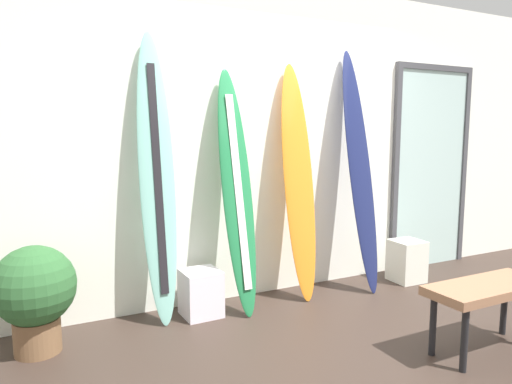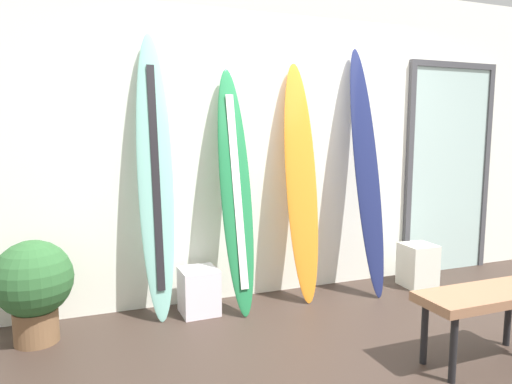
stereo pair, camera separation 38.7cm
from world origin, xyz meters
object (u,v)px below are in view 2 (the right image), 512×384
(surfboard_seafoam, at_px, (155,180))
(glass_door, at_px, (448,166))
(surfboard_navy, at_px, (367,171))
(bench, at_px, (485,301))
(potted_plant, at_px, (34,284))
(surfboard_emerald, at_px, (236,191))
(display_block_center, at_px, (199,291))
(display_block_left, at_px, (418,265))
(surfboard_sunset, at_px, (301,182))

(surfboard_seafoam, distance_m, glass_door, 3.08)
(surfboard_navy, xyz_separation_m, bench, (-0.07, -1.43, -0.71))
(potted_plant, bearing_deg, glass_door, 5.04)
(surfboard_emerald, distance_m, display_block_center, 0.87)
(surfboard_navy, distance_m, display_block_left, 1.08)
(display_block_left, relative_size, glass_door, 0.19)
(surfboard_sunset, height_order, display_block_center, surfboard_sunset)
(glass_door, distance_m, bench, 2.23)
(display_block_center, bearing_deg, glass_door, 5.02)
(surfboard_sunset, bearing_deg, display_block_center, -177.91)
(surfboard_sunset, bearing_deg, surfboard_emerald, -175.13)
(display_block_left, height_order, bench, bench)
(surfboard_seafoam, xyz_separation_m, potted_plant, (-0.89, -0.16, -0.68))
(surfboard_navy, height_order, bench, surfboard_navy)
(surfboard_navy, bearing_deg, surfboard_seafoam, 177.73)
(surfboard_navy, xyz_separation_m, potted_plant, (-2.78, -0.09, -0.70))
(surfboard_navy, bearing_deg, surfboard_emerald, 179.99)
(surfboard_seafoam, height_order, bench, surfboard_seafoam)
(display_block_left, relative_size, potted_plant, 0.56)
(surfboard_emerald, height_order, glass_door, glass_door)
(surfboard_emerald, height_order, bench, surfboard_emerald)
(surfboard_sunset, bearing_deg, glass_door, 6.51)
(surfboard_seafoam, relative_size, display_block_left, 5.46)
(surfboard_sunset, relative_size, display_block_center, 5.58)
(surfboard_sunset, relative_size, surfboard_navy, 0.93)
(bench, bearing_deg, glass_door, 53.51)
(display_block_center, bearing_deg, potted_plant, -174.91)
(surfboard_seafoam, relative_size, bench, 2.49)
(display_block_left, xyz_separation_m, bench, (-0.63, -1.36, 0.21))
(display_block_left, relative_size, display_block_center, 1.10)
(surfboard_seafoam, relative_size, potted_plant, 3.06)
(glass_door, bearing_deg, surfboard_sunset, -173.49)
(surfboard_sunset, distance_m, bench, 1.71)
(surfboard_seafoam, distance_m, surfboard_navy, 1.89)
(potted_plant, bearing_deg, bench, -26.40)
(surfboard_seafoam, height_order, potted_plant, surfboard_seafoam)
(display_block_center, height_order, bench, bench)
(display_block_center, relative_size, potted_plant, 0.51)
(surfboard_sunset, xyz_separation_m, bench, (0.57, -1.49, -0.63))
(display_block_left, height_order, glass_door, glass_door)
(surfboard_seafoam, height_order, surfboard_navy, surfboard_navy)
(surfboard_seafoam, height_order, display_block_center, surfboard_seafoam)
(potted_plant, bearing_deg, display_block_left, 0.24)
(surfboard_emerald, relative_size, display_block_center, 5.36)
(potted_plant, xyz_separation_m, bench, (2.71, -1.35, -0.01))
(glass_door, distance_m, potted_plant, 4.04)
(display_block_center, xyz_separation_m, potted_plant, (-1.20, -0.11, 0.24))
(display_block_center, height_order, potted_plant, potted_plant)
(surfboard_emerald, xyz_separation_m, surfboard_navy, (1.26, -0.00, 0.12))
(surfboard_emerald, bearing_deg, surfboard_seafoam, 173.30)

